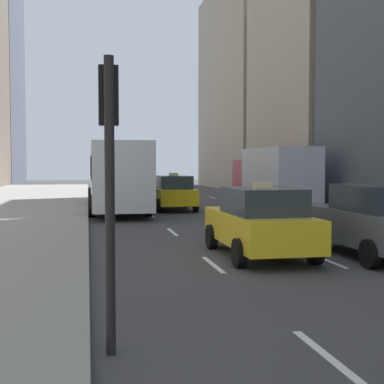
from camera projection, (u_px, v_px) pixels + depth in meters
name	position (u px, v px, depth m)	size (l,w,h in m)	color
lane_markings	(229.00, 221.00, 21.62)	(5.72, 56.00, 0.01)	white
taxi_lead	(173.00, 192.00, 26.83)	(2.02, 4.40, 1.87)	yellow
taxi_third	(260.00, 221.00, 13.33)	(2.02, 4.40, 1.87)	yellow
sedan_black_near	(376.00, 221.00, 13.25)	(2.02, 4.56, 1.80)	#565B66
city_bus	(116.00, 175.00, 26.62)	(2.80, 11.61, 3.25)	silver
box_truck	(273.00, 175.00, 28.75)	(2.58, 8.40, 3.15)	maroon
traffic_light_pole	(109.00, 156.00, 6.47)	(0.24, 0.42, 3.60)	black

